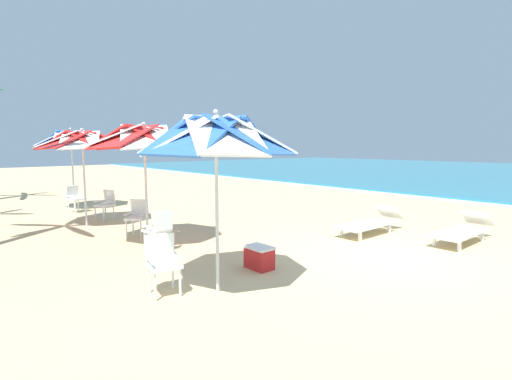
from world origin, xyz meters
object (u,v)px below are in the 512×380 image
Objects in this scene: plastic_chair_0 at (163,260)px; beach_umbrella_1 at (144,138)px; beach_umbrella_0 at (216,138)px; sun_lounger_2 at (371,222)px; sun_lounger_1 at (463,230)px; plastic_chair_3 at (106,203)px; plastic_chair_4 at (75,197)px; plastic_chair_1 at (138,215)px; plastic_chair_2 at (159,228)px; beach_umbrella_2 at (82,141)px; beach_umbrella_3 at (71,140)px; cooler_box at (259,257)px.

beach_umbrella_1 is at bearing 159.35° from plastic_chair_0.
sun_lounger_2 is at bearing 96.79° from beach_umbrella_0.
beach_umbrella_1 reaches higher than sun_lounger_1.
plastic_chair_4 is at bearing -171.16° from plastic_chair_3.
beach_umbrella_0 reaches higher than beach_umbrella_1.
plastic_chair_0 is at bearing -104.73° from sun_lounger_1.
beach_umbrella_1 is at bearing -118.82° from sun_lounger_2.
plastic_chair_0 is 3.84m from plastic_chair_1.
beach_umbrella_0 is 3.06m from plastic_chair_2.
sun_lounger_1 is (7.34, 5.79, -1.98)m from beach_umbrella_2.
beach_umbrella_3 is 11.85m from sun_lounger_1.
sun_lounger_1 is at bearing 75.27° from plastic_chair_0.
plastic_chair_4 is (-5.39, 0.03, -1.80)m from beach_umbrella_1.
plastic_chair_0 is at bearing -7.81° from beach_umbrella_3.
plastic_chair_4 is (-2.42, 0.39, -1.76)m from beach_umbrella_2.
plastic_chair_2 is 1.73× the size of cooler_box.
beach_umbrella_3 is at bearing -176.84° from plastic_chair_3.
plastic_chair_3 is 1.98m from plastic_chair_4.
cooler_box is at bearing 16.01° from beach_umbrella_1.
beach_umbrella_3 is (-6.07, 0.19, 0.06)m from beach_umbrella_1.
sun_lounger_2 is 3.85m from cooler_box.
plastic_chair_3 is at bearing 174.55° from plastic_chair_2.
beach_umbrella_0 is 1.24× the size of sun_lounger_1.
plastic_chair_3 is at bearing 167.59° from plastic_chair_0.
beach_umbrella_2 is at bearing -137.85° from sun_lounger_2.
plastic_chair_4 reaches higher than cooler_box.
plastic_chair_2 is at bearing -111.99° from sun_lounger_2.
beach_umbrella_1 is 3.05× the size of plastic_chair_2.
cooler_box is (8.82, 0.60, -2.15)m from beach_umbrella_3.
sun_lounger_2 is at bearing 30.09° from plastic_chair_4.
beach_umbrella_3 is (-8.74, 1.20, 1.85)m from plastic_chair_0.
plastic_chair_3 reaches higher than cooler_box.
beach_umbrella_3 reaches higher than beach_umbrella_2.
beach_umbrella_2 is 1.21× the size of sun_lounger_1.
beach_umbrella_0 reaches higher than plastic_chair_4.
beach_umbrella_0 is 6.84m from plastic_chair_3.
plastic_chair_1 is 0.40× the size of sun_lounger_1.
cooler_box is (0.08, 1.80, -0.30)m from plastic_chair_0.
sun_lounger_1 is 4.29× the size of cooler_box.
sun_lounger_1 is at bearing 70.82° from cooler_box.
beach_umbrella_2 reaches higher than sun_lounger_1.
plastic_chair_1 is 1.73× the size of cooler_box.
beach_umbrella_1 is 3.55m from cooler_box.
cooler_box is at bearing 8.88° from plastic_chair_1.
plastic_chair_0 and plastic_chair_3 have the same top height.
plastic_chair_3 is (-4.09, 0.39, 0.00)m from plastic_chair_2.
beach_umbrella_1 reaches higher than sun_lounger_2.
plastic_chair_4 is 1.73× the size of cooler_box.
sun_lounger_2 is at bearing 93.08° from cooler_box.
beach_umbrella_0 is 0.97× the size of beach_umbrella_3.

